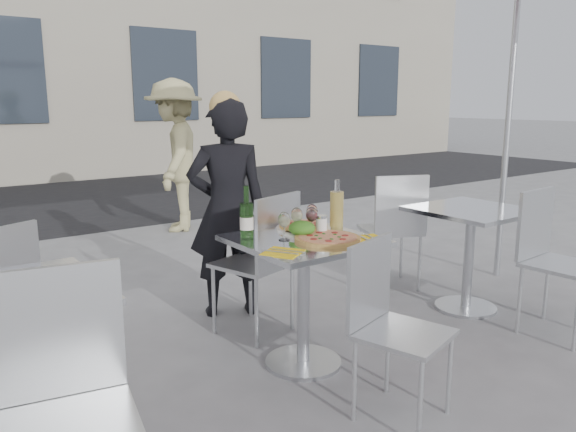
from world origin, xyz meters
TOP-DOWN VIEW (x-y plane):
  - ground at (0.00, 0.00)m, footprint 80.00×80.00m
  - street_asphalt at (0.00, 6.50)m, footprint 24.00×5.00m
  - main_table at (0.00, 0.00)m, footprint 0.72×0.72m
  - side_table_left at (-1.50, 0.00)m, footprint 0.72×0.72m
  - side_table_right at (1.50, 0.00)m, footprint 0.72×0.72m
  - chair_far at (0.05, 0.47)m, footprint 0.53×0.54m
  - chair_near at (0.02, -0.63)m, footprint 0.48×0.49m
  - side_chair_lnear at (-1.45, -0.59)m, footprint 0.51×0.52m
  - side_chair_rfar at (1.39, 0.62)m, footprint 0.57×0.58m
  - side_chair_rnear at (1.59, -0.54)m, footprint 0.45×0.46m
  - woman_diner at (0.06, 0.95)m, footprint 0.65×0.55m
  - pedestrian_b at (0.91, 3.62)m, footprint 1.14×1.30m
  - pizza_near at (0.07, -0.11)m, footprint 0.36×0.36m
  - pizza_far at (0.13, 0.18)m, footprint 0.32×0.32m
  - salad_plate at (0.02, 0.05)m, footprint 0.22×0.22m
  - wine_bottle at (-0.27, 0.17)m, footprint 0.07×0.08m
  - carafe at (0.31, 0.09)m, footprint 0.08×0.08m
  - sugar_shaker at (0.15, 0.03)m, footprint 0.06×0.06m
  - wineglass_white_a at (-0.11, 0.03)m, footprint 0.07×0.07m
  - wineglass_white_b at (0.02, 0.09)m, footprint 0.07×0.07m
  - wineglass_red_a at (0.09, 0.05)m, footprint 0.07×0.07m
  - wineglass_red_b at (0.15, 0.12)m, footprint 0.07×0.07m
  - napkin_left at (-0.27, -0.18)m, footprint 0.25×0.25m
  - napkin_right at (0.27, -0.22)m, footprint 0.22×0.22m

SIDE VIEW (x-z plane):
  - ground at x=0.00m, z-range 0.00..0.00m
  - street_asphalt at x=0.00m, z-range 0.00..0.00m
  - chair_near at x=0.02m, z-range 0.08..0.93m
  - main_table at x=0.00m, z-range 0.16..0.91m
  - side_table_left at x=-1.50m, z-range 0.16..0.91m
  - side_table_right at x=1.50m, z-range 0.16..0.91m
  - chair_far at x=0.05m, z-range 0.09..1.02m
  - side_chair_rnear at x=1.59m, z-range 0.09..1.02m
  - side_chair_rfar at x=1.39m, z-range 0.09..1.03m
  - side_chair_lnear at x=-1.45m, z-range 0.09..1.04m
  - napkin_left at x=-0.27m, z-range 0.75..0.76m
  - napkin_right at x=0.27m, z-range 0.75..0.76m
  - woman_diner at x=0.06m, z-range 0.00..1.51m
  - pizza_near at x=0.07m, z-range 0.75..0.77m
  - pizza_far at x=0.13m, z-range 0.75..0.78m
  - salad_plate at x=0.02m, z-range 0.74..0.83m
  - sugar_shaker at x=0.15m, z-range 0.75..0.86m
  - wineglass_white_a at x=-0.11m, z-range 0.78..0.94m
  - wineglass_white_b at x=0.02m, z-range 0.78..0.94m
  - wineglass_red_a at x=0.09m, z-range 0.78..0.94m
  - wineglass_red_b at x=0.15m, z-range 0.78..0.94m
  - wine_bottle at x=-0.27m, z-range 0.72..1.01m
  - carafe at x=0.31m, z-range 0.72..1.01m
  - pedestrian_b at x=0.91m, z-range 0.00..1.74m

